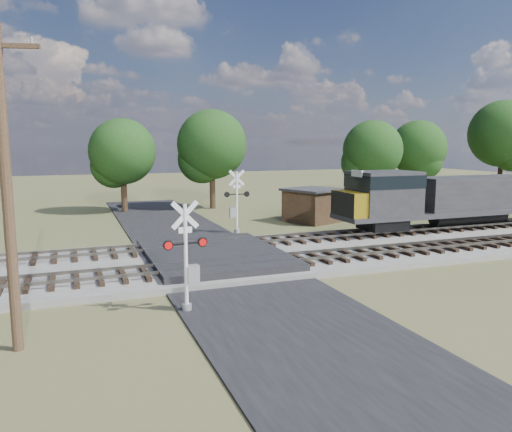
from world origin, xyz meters
name	(u,v)px	position (x,y,z in m)	size (l,w,h in m)	color
ground	(217,264)	(0.00, 0.00, 0.00)	(160.00, 160.00, 0.00)	#47522B
ballast_bed	(373,246)	(10.00, 0.50, 0.15)	(140.00, 10.00, 0.30)	gray
road	(217,263)	(0.00, 0.00, 0.04)	(7.00, 60.00, 0.08)	black
crossing_panel	(214,256)	(0.00, 0.50, 0.32)	(7.00, 9.00, 0.62)	#262628
track_near	(286,260)	(3.12, -2.00, 0.41)	(140.00, 2.60, 0.33)	black
track_far	(252,242)	(3.12, 3.00, 0.41)	(140.00, 2.60, 0.33)	black
crossing_signal_near	(188,266)	(-3.05, -6.78, 1.78)	(1.72, 0.40, 4.27)	silver
crossing_signal_far	(236,207)	(3.75, 8.14, 1.88)	(1.82, 0.41, 4.51)	silver
utility_pole	(6,184)	(-8.83, -8.43, 5.17)	(2.35, 0.71, 9.76)	#3B2A1B
equipment_shed	(313,205)	(11.31, 11.04, 1.37)	(5.15, 5.15, 2.71)	#41281B
treeline	(219,141)	(6.57, 21.56, 6.48)	(82.05, 10.73, 11.39)	black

